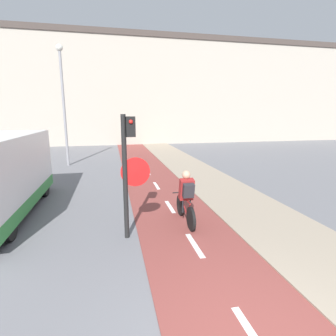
{
  "coord_description": "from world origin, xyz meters",
  "views": [
    {
      "loc": [
        -1.7,
        -2.08,
        2.87
      ],
      "look_at": [
        0.0,
        5.79,
        1.2
      ],
      "focal_mm": 28.0,
      "sensor_mm": 36.0,
      "label": 1
    }
  ],
  "objects": [
    {
      "name": "cyclist_near",
      "position": [
        0.15,
        4.23,
        0.7
      ],
      "size": [
        0.46,
        1.64,
        1.44
      ],
      "color": "black",
      "rests_on": "ground_plane"
    },
    {
      "name": "traffic_light_pole",
      "position": [
        -1.35,
        3.74,
        1.79
      ],
      "size": [
        0.67,
        0.25,
        2.86
      ],
      "color": "black",
      "rests_on": "ground_plane"
    },
    {
      "name": "building_row_background",
      "position": [
        0.0,
        25.28,
        5.05
      ],
      "size": [
        60.0,
        5.2,
        10.09
      ],
      "color": "#B2A899",
      "rests_on": "ground_plane"
    },
    {
      "name": "street_lamp_far",
      "position": [
        -4.15,
        13.41,
        3.96
      ],
      "size": [
        0.36,
        0.36,
        6.43
      ],
      "color": "gray",
      "rests_on": "ground_plane"
    }
  ]
}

